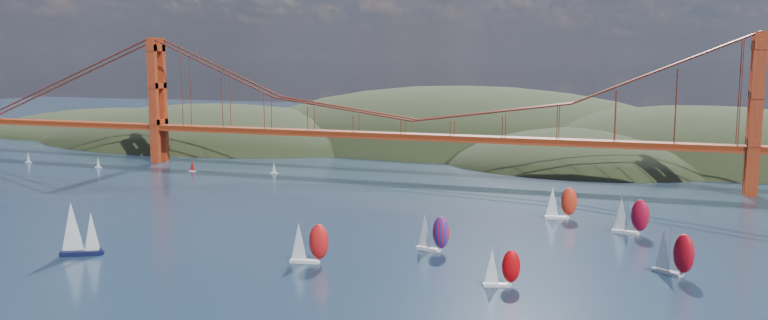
{
  "coord_description": "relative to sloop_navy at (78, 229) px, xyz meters",
  "views": [
    {
      "loc": [
        87.32,
        -99.25,
        46.65
      ],
      "look_at": [
        19.32,
        90.0,
        18.91
      ],
      "focal_mm": 35.0,
      "sensor_mm": 36.0,
      "label": 1
    }
  ],
  "objects": [
    {
      "name": "racer_2",
      "position": [
        132.04,
        30.19,
        -1.18
      ],
      "size": [
        9.43,
        7.81,
        10.84
      ],
      "rotation": [
        0.0,
        0.0,
        -0.58
      ],
      "color": "silver",
      "rests_on": "ground"
    },
    {
      "name": "racer_5",
      "position": [
        102.56,
        79.83,
        -1.32
      ],
      "size": [
        9.39,
        5.3,
        10.52
      ],
      "rotation": [
        0.0,
        0.0,
        0.25
      ],
      "color": "white",
      "rests_on": "ground"
    },
    {
      "name": "racer_3",
      "position": [
        122.22,
        66.79,
        -1.16
      ],
      "size": [
        9.66,
        4.91,
        10.86
      ],
      "rotation": [
        0.0,
        0.0,
        -0.18
      ],
      "color": "silver",
      "rests_on": "ground"
    },
    {
      "name": "distant_boat_3",
      "position": [
        -15.81,
        127.06,
        -3.89
      ],
      "size": [
        3.0,
        2.0,
        4.7
      ],
      "color": "silver",
      "rests_on": "ground"
    },
    {
      "name": "racer_rwb",
      "position": [
        77.74,
        32.14,
        -1.59
      ],
      "size": [
        8.89,
        4.94,
        9.96
      ],
      "rotation": [
        0.0,
        0.0,
        -0.24
      ],
      "color": "white",
      "rests_on": "ground"
    },
    {
      "name": "distant_boat_1",
      "position": [
        -93.99,
        116.57,
        -3.89
      ],
      "size": [
        3.0,
        2.0,
        4.7
      ],
      "color": "silver",
      "rests_on": "ground"
    },
    {
      "name": "bridge",
      "position": [
        37.4,
        141.32,
        25.94
      ],
      "size": [
        552.0,
        12.0,
        55.0
      ],
      "color": "maroon",
      "rests_on": "ground"
    },
    {
      "name": "racer_1",
      "position": [
        98.84,
        9.67,
        -2.18
      ],
      "size": [
        7.78,
        4.84,
        8.7
      ],
      "rotation": [
        0.0,
        0.0,
        0.32
      ],
      "color": "silver",
      "rests_on": "ground"
    },
    {
      "name": "racer_0",
      "position": [
        54.17,
        12.3,
        -1.36
      ],
      "size": [
        9.28,
        4.58,
        10.45
      ],
      "rotation": [
        0.0,
        0.0,
        0.16
      ],
      "color": "white",
      "rests_on": "ground"
    },
    {
      "name": "sloop_navy",
      "position": [
        0.0,
        0.0,
        0.0
      ],
      "size": [
        9.78,
        7.94,
        14.26
      ],
      "rotation": [
        0.0,
        0.0,
        0.48
      ],
      "color": "black",
      "rests_on": "ground"
    },
    {
      "name": "distant_boat_0",
      "position": [
        -134.21,
        118.84,
        -3.89
      ],
      "size": [
        3.0,
        2.0,
        4.7
      ],
      "color": "silver",
      "rests_on": "ground"
    },
    {
      "name": "headlands",
      "position": [
        84.09,
        239.6,
        -18.75
      ],
      "size": [
        725.0,
        225.0,
        96.0
      ],
      "color": "black",
      "rests_on": "ground"
    },
    {
      "name": "distant_boat_2",
      "position": [
        -50.1,
        120.75,
        -3.89
      ],
      "size": [
        3.0,
        2.0,
        4.7
      ],
      "color": "silver",
      "rests_on": "ground"
    }
  ]
}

